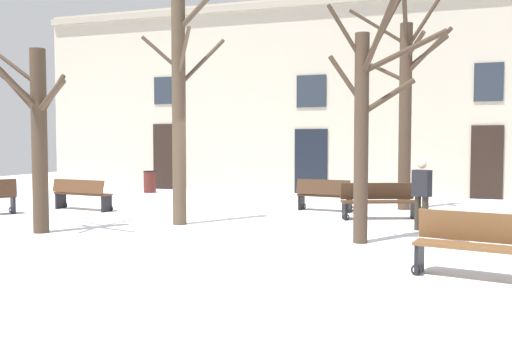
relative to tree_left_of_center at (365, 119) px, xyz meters
name	(u,v)px	position (x,y,z in m)	size (l,w,h in m)	color
ground_plane	(231,231)	(-2.95, 0.51, -2.38)	(36.73, 36.73, 0.00)	white
building_facade	(317,94)	(-2.96, 9.51, 1.30)	(22.96, 0.60, 7.25)	#BCB29E
tree_left_of_center	(365,119)	(0.00, 0.00, 0.00)	(2.21, 1.71, 4.91)	#423326
tree_right_of_center	(38,132)	(-6.76, -0.99, -0.22)	(2.39, 2.21, 4.02)	#423326
tree_foreground	(406,104)	(0.45, 5.54, 0.63)	(2.81, 2.11, 6.01)	#423326
tree_center	(180,107)	(-4.40, 1.00, 0.37)	(1.87, 2.25, 5.41)	#4C3D2D
litter_bin	(150,182)	(-9.01, 7.77, -1.97)	(0.49, 0.49, 0.82)	#4C1E19
bench_back_to_back_left	(474,245)	(1.85, -2.25, -1.89)	(1.72, 0.78, 0.96)	brown
bench_near_lamp	(379,200)	(-0.07, 3.42, -1.91)	(1.95, 1.15, 0.91)	#3D2819
bench_near_center_tree	(324,195)	(-1.67, 4.47, -1.93)	(1.59, 0.67, 0.90)	#3D2819
bench_back_to_back_right	(82,194)	(-8.23, 2.50, -1.91)	(1.90, 0.71, 0.88)	#51331E
person_strolling	(422,191)	(1.00, 1.88, -1.52)	(0.44, 0.37, 1.58)	#2D271E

